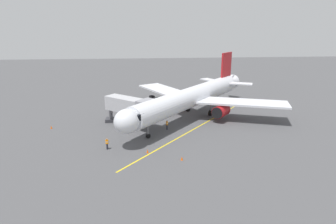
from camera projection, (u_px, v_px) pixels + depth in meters
ground_plane at (187, 114)px, 58.01m from camera, size 220.00×220.00×0.00m
apron_lead_in_line at (197, 127)px, 50.16m from camera, size 26.32×30.44×0.01m
airplane at (193, 97)px, 54.95m from camera, size 32.36×33.63×11.50m
jet_bridge at (133, 107)px, 49.16m from camera, size 9.92×9.01×5.40m
ground_crew_marshaller at (107, 144)px, 40.86m from camera, size 0.45×0.35×1.71m
ground_crew_wing_walker at (167, 125)px, 48.78m from camera, size 0.34×0.45×1.71m
tug_near_nose at (151, 99)px, 67.03m from camera, size 2.74×2.46×1.50m
safety_cone_nose_left at (147, 151)px, 39.83m from camera, size 0.32×0.32×0.55m
safety_cone_nose_right at (51, 127)px, 49.44m from camera, size 0.32×0.32×0.55m
safety_cone_wing_port at (182, 158)px, 37.66m from camera, size 0.32×0.32×0.55m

